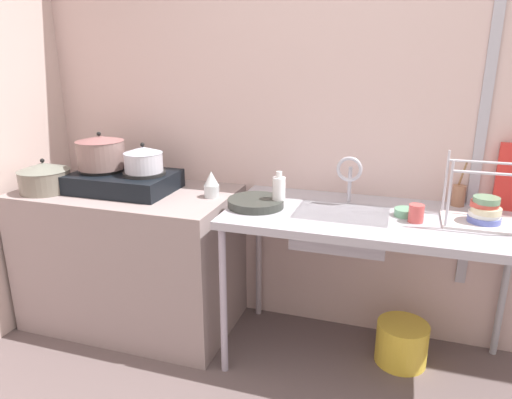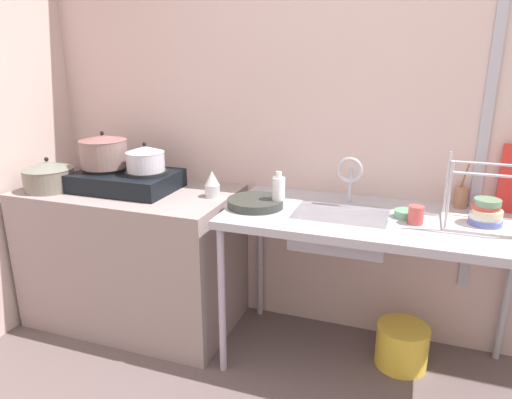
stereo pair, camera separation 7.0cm
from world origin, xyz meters
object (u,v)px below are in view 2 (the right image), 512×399
at_px(stove, 126,180).
at_px(small_bowl_on_drainboard, 405,214).
at_px(pot_beside_stove, 49,175).
at_px(pot_on_left_burner, 104,151).
at_px(percolator, 212,184).
at_px(bottle_by_sink, 279,192).
at_px(dish_rack, 485,214).
at_px(utensil_jar, 461,197).
at_px(faucet, 350,173).
at_px(frying_pan, 256,203).
at_px(cup_by_rack, 416,215).
at_px(bucket_on_floor, 402,346).
at_px(pot_on_right_burner, 145,158).
at_px(sink_basin, 340,229).

bearing_deg(stove, small_bowl_on_drainboard, 1.16).
bearing_deg(pot_beside_stove, pot_on_left_burner, 29.15).
bearing_deg(percolator, bottle_by_sink, -8.43).
relative_size(dish_rack, utensil_jar, 1.44).
height_order(faucet, frying_pan, faucet).
bearing_deg(cup_by_rack, percolator, 175.91).
relative_size(pot_on_left_burner, cup_by_rack, 3.21).
xyz_separation_m(stove, frying_pan, (0.80, -0.05, -0.04)).
distance_m(dish_rack, small_bowl_on_drainboard, 0.34).
relative_size(pot_on_left_burner, frying_pan, 0.93).
distance_m(stove, pot_beside_stove, 0.44).
distance_m(faucet, dish_rack, 0.65).
bearing_deg(small_bowl_on_drainboard, cup_by_rack, -57.58).
distance_m(bottle_by_sink, bucket_on_floor, 1.04).
distance_m(pot_on_right_burner, faucet, 1.12).
height_order(sink_basin, cup_by_rack, cup_by_rack).
bearing_deg(pot_on_right_burner, cup_by_rack, -1.67).
xyz_separation_m(pot_on_right_burner, bottle_by_sink, (0.78, -0.02, -0.11)).
distance_m(pot_on_right_burner, small_bowl_on_drainboard, 1.41).
bearing_deg(sink_basin, pot_on_right_burner, 179.56).
height_order(sink_basin, utensil_jar, utensil_jar).
bearing_deg(dish_rack, frying_pan, -176.25).
bearing_deg(utensil_jar, pot_beside_stove, -168.84).
bearing_deg(pot_beside_stove, stove, 20.45).
xyz_separation_m(faucet, bucket_on_floor, (0.34, -0.07, -0.89)).
height_order(faucet, dish_rack, dish_rack).
relative_size(sink_basin, dish_rack, 1.30).
height_order(sink_basin, bottle_by_sink, bottle_by_sink).
height_order(pot_on_right_burner, frying_pan, pot_on_right_burner).
relative_size(frying_pan, small_bowl_on_drainboard, 2.74).
height_order(pot_beside_stove, faucet, faucet).
bearing_deg(cup_by_rack, pot_on_left_burner, 178.60).
height_order(pot_on_right_burner, bottle_by_sink, pot_on_right_burner).
bearing_deg(dish_rack, small_bowl_on_drainboard, 178.02).
relative_size(percolator, faucet, 0.57).
distance_m(stove, faucet, 1.26).
bearing_deg(bottle_by_sink, dish_rack, 2.67).
bearing_deg(pot_on_right_burner, frying_pan, -4.32).
xyz_separation_m(frying_pan, utensil_jar, (0.98, 0.33, 0.04)).
distance_m(pot_on_left_burner, sink_basin, 1.40).
height_order(frying_pan, small_bowl_on_drainboard, frying_pan).
bearing_deg(cup_by_rack, sink_basin, 174.44).
distance_m(pot_on_left_burner, utensil_jar, 1.95).
relative_size(pot_beside_stove, cup_by_rack, 3.39).
bearing_deg(small_bowl_on_drainboard, pot_on_right_burner, -178.72).
distance_m(faucet, bottle_by_sink, 0.37).
bearing_deg(utensil_jar, small_bowl_on_drainboard, -135.54).
relative_size(sink_basin, bottle_by_sink, 2.42).
bearing_deg(sink_basin, small_bowl_on_drainboard, 7.55).
distance_m(sink_basin, dish_rack, 0.65).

